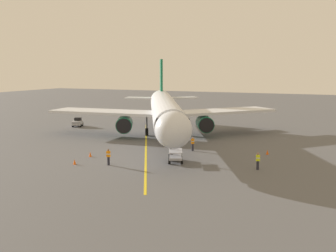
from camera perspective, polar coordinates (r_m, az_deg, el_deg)
The scene contains 11 objects.
ground_plane at distance 57.59m, azimuth 1.28°, elevation -1.71°, with size 220.00×220.00×0.00m, color #565659.
apron_lead_in_line at distance 51.52m, azimuth -3.16°, elevation -2.90°, with size 0.24×40.00×0.01m, color yellow.
airplane at distance 56.55m, azimuth -0.43°, elevation 2.21°, with size 31.50×37.47×11.50m.
ground_crew_marshaller at distance 41.86m, azimuth -8.50°, elevation -4.35°, with size 0.44×0.32×1.71m.
ground_crew_wing_walker at distance 40.57m, azimuth 12.70°, elevation -4.87°, with size 0.46×0.36×1.71m.
ground_crew_loader at distance 48.58m, azimuth 3.54°, elevation -2.52°, with size 0.35×0.45×1.71m.
baggage_cart_near_nose at distance 42.78m, azimuth 1.08°, elevation -4.30°, with size 2.35×2.94×1.27m.
tug_portside at distance 70.52m, azimuth -12.76°, elevation 0.50°, with size 2.33×2.72×1.50m.
safety_cone_nose_left at distance 48.01m, azimuth 13.99°, elevation -3.63°, with size 0.32×0.32×0.55m, color #F2590F.
safety_cone_nose_right at distance 46.29m, azimuth -11.04°, elevation -3.97°, with size 0.32×0.32×0.55m, color #F2590F.
safety_cone_wing_port at distance 42.97m, azimuth -13.19°, elevation -4.99°, with size 0.32×0.32×0.55m, color #F2590F.
Camera 1 is at (-21.76, 52.39, 9.95)m, focal length 42.73 mm.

